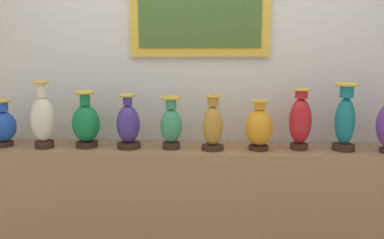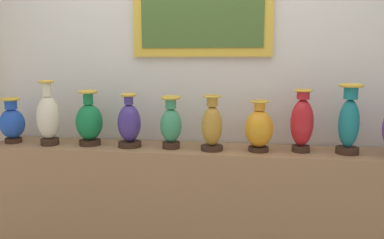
% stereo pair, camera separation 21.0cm
% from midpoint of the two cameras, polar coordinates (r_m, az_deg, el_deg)
% --- Properties ---
extents(display_shelf, '(2.78, 0.37, 0.99)m').
position_cam_midpoint_polar(display_shelf, '(2.62, 2.38, -14.99)').
color(display_shelf, '#99704C').
rests_on(display_shelf, ground_plane).
extents(back_wall, '(4.34, 0.14, 2.65)m').
position_cam_midpoint_polar(back_wall, '(2.64, 3.06, 4.21)').
color(back_wall, silver).
rests_on(back_wall, ground_plane).
extents(vase_sapphire, '(0.17, 0.17, 0.32)m').
position_cam_midpoint_polar(vase_sapphire, '(2.82, -24.06, -0.40)').
color(vase_sapphire, '#382319').
rests_on(vase_sapphire, display_shelf).
extents(vase_ivory, '(0.15, 0.15, 0.44)m').
position_cam_midpoint_polar(vase_ivory, '(2.64, -19.13, 0.27)').
color(vase_ivory, '#382319').
rests_on(vase_ivory, display_shelf).
extents(vase_emerald, '(0.18, 0.18, 0.37)m').
position_cam_midpoint_polar(vase_emerald, '(2.57, -13.31, -0.34)').
color(vase_emerald, '#382319').
rests_on(vase_emerald, display_shelf).
extents(vase_indigo, '(0.15, 0.15, 0.36)m').
position_cam_midpoint_polar(vase_indigo, '(2.47, -7.24, -0.69)').
color(vase_indigo, '#382319').
rests_on(vase_indigo, display_shelf).
extents(vase_jade, '(0.14, 0.14, 0.34)m').
position_cam_midpoint_polar(vase_jade, '(2.41, -0.77, -0.73)').
color(vase_jade, '#382319').
rests_on(vase_jade, display_shelf).
extents(vase_ochre, '(0.14, 0.14, 0.35)m').
position_cam_midpoint_polar(vase_ochre, '(2.37, 5.65, -1.04)').
color(vase_ochre, '#382319').
rests_on(vase_ochre, display_shelf).
extents(vase_amber, '(0.18, 0.18, 0.33)m').
position_cam_midpoint_polar(vase_amber, '(2.39, 12.77, -1.36)').
color(vase_amber, '#382319').
rests_on(vase_amber, display_shelf).
extents(vase_crimson, '(0.14, 0.14, 0.39)m').
position_cam_midpoint_polar(vase_crimson, '(2.44, 18.95, -0.43)').
color(vase_crimson, '#382319').
rests_on(vase_crimson, display_shelf).
extents(vase_teal, '(0.14, 0.14, 0.43)m').
position_cam_midpoint_polar(vase_teal, '(2.50, 25.26, -0.28)').
color(vase_teal, '#382319').
rests_on(vase_teal, display_shelf).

